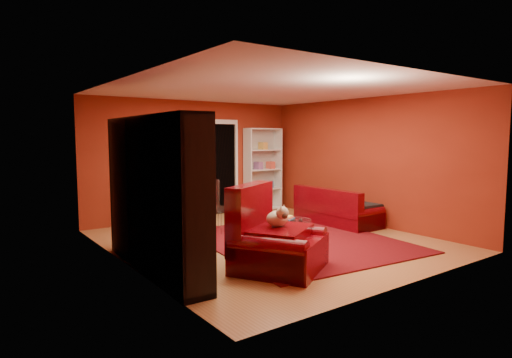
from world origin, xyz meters
TOP-DOWN VIEW (x-y plane):
  - floor at (0.00, 0.00)m, footprint 5.00×5.50m
  - ceiling at (0.00, 0.00)m, footprint 5.00×5.50m
  - wall_back at (0.00, 2.77)m, footprint 5.00×0.05m
  - wall_left at (-2.52, 0.00)m, footprint 0.05×5.50m
  - wall_right at (2.52, 0.00)m, footprint 0.05×5.50m
  - doorway at (0.60, 2.73)m, footprint 1.06×0.60m
  - rug at (0.38, -0.32)m, footprint 3.41×3.86m
  - media_unit at (-2.27, -0.41)m, footprint 0.50×2.72m
  - christmas_tree at (-0.79, 2.14)m, footprint 1.43×1.43m
  - gift_box_teal at (-1.35, 2.15)m, footprint 0.41×0.41m
  - gift_box_green at (-0.74, 1.90)m, footprint 0.35×0.35m
  - gift_box_red at (-0.73, 2.59)m, footprint 0.25×0.25m
  - white_bookshelf at (1.78, 2.57)m, footprint 0.96×0.36m
  - armchair at (-0.90, -1.38)m, footprint 1.64×1.64m
  - dog at (-0.88, -1.32)m, footprint 0.50×0.46m
  - sofa at (2.02, 0.31)m, footprint 0.83×1.82m
  - coffee_table at (0.32, -0.19)m, footprint 0.96×0.96m
  - acrylic_chair at (-0.36, 1.08)m, footprint 0.59×0.62m

SIDE VIEW (x-z plane):
  - floor at x=0.00m, z-range -0.05..0.00m
  - rug at x=0.38m, z-range 0.00..0.02m
  - gift_box_red at x=-0.73m, z-range 0.00..0.20m
  - gift_box_green at x=-0.74m, z-range 0.00..0.29m
  - gift_box_teal at x=-1.35m, z-range 0.00..0.31m
  - coffee_table at x=0.32m, z-range -0.04..0.41m
  - sofa at x=2.02m, z-range 0.00..0.78m
  - acrylic_chair at x=-0.36m, z-range 0.00..0.88m
  - armchair at x=-0.90m, z-range 0.00..0.94m
  - dog at x=-0.88m, z-range 0.55..0.85m
  - christmas_tree at x=-0.79m, z-range -0.03..1.89m
  - white_bookshelf at x=1.78m, z-range -0.03..2.04m
  - media_unit at x=-2.27m, z-range 0.00..2.08m
  - doorway at x=0.60m, z-range -0.03..2.13m
  - wall_back at x=0.00m, z-range 0.00..2.60m
  - wall_left at x=-2.52m, z-range 0.00..2.60m
  - wall_right at x=2.52m, z-range 0.00..2.60m
  - ceiling at x=0.00m, z-range 2.60..2.65m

